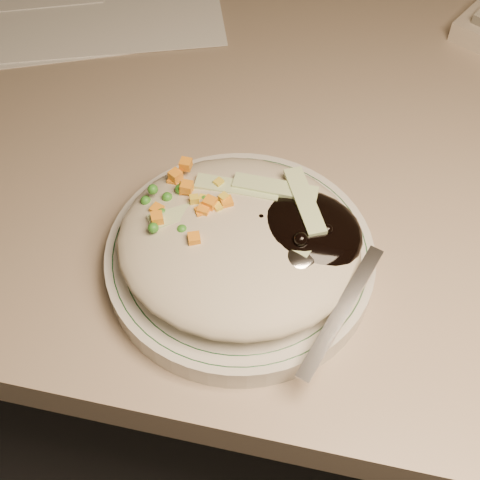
# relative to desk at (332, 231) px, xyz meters

# --- Properties ---
(desk) EXTENTS (1.40, 0.70, 0.74)m
(desk) POSITION_rel_desk_xyz_m (0.00, 0.00, 0.00)
(desk) COLOR gray
(desk) RESTS_ON ground
(plate) EXTENTS (0.22, 0.22, 0.02)m
(plate) POSITION_rel_desk_xyz_m (-0.07, -0.21, 0.21)
(plate) COLOR silver
(plate) RESTS_ON desk
(plate_rim) EXTENTS (0.21, 0.21, 0.00)m
(plate_rim) POSITION_rel_desk_xyz_m (-0.07, -0.21, 0.22)
(plate_rim) COLOR #144723
(plate_rim) RESTS_ON plate
(meal) EXTENTS (0.21, 0.19, 0.05)m
(meal) POSITION_rel_desk_xyz_m (-0.07, -0.21, 0.24)
(meal) COLOR #B5AC93
(meal) RESTS_ON plate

